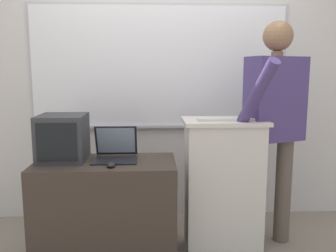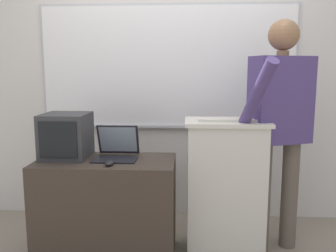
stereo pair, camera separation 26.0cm
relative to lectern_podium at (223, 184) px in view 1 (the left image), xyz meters
The scene contains 8 objects.
back_wall 1.26m from the lectern_podium, 122.18° to the left, with size 6.40×0.17×2.91m.
lectern_podium is the anchor object (origin of this frame).
side_desk 0.93m from the lectern_podium, 169.40° to the right, with size 1.02×0.52×0.76m.
person_presenter 0.66m from the lectern_podium, ahead, with size 0.63×0.68×1.79m.
laptop 0.89m from the lectern_podium, behind, with size 0.32×0.30×0.24m.
wireless_keyboard 0.53m from the lectern_podium, 82.13° to the right, with size 0.45×0.12×0.02m.
computer_mouse_by_laptop 0.93m from the lectern_podium, 159.13° to the right, with size 0.06×0.10×0.03m.
crt_monitor 1.28m from the lectern_podium, behind, with size 0.34×0.36×0.34m.
Camera 1 is at (-0.11, -2.23, 1.41)m, focal length 38.00 mm.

